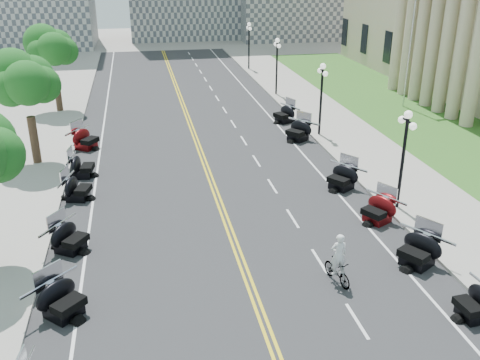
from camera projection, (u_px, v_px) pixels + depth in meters
ground at (244, 269)px, 21.64m from camera, size 160.00×160.00×0.00m
road at (210, 177)px, 30.68m from camera, size 16.00×90.00×0.01m
centerline_yellow_a at (208, 177)px, 30.66m from camera, size 0.12×90.00×0.00m
centerline_yellow_b at (212, 177)px, 30.70m from camera, size 0.12×90.00×0.00m
edge_line_north at (316, 169)px, 31.80m from camera, size 0.12×90.00×0.00m
edge_line_south at (95, 185)px, 29.55m from camera, size 0.12×90.00×0.00m
lane_dash_5 at (357, 321)px, 18.58m from camera, size 0.12×2.00×0.00m
lane_dash_6 at (320, 261)px, 22.20m from camera, size 0.12×2.00×0.00m
lane_dash_7 at (293, 218)px, 25.81m from camera, size 0.12×2.00×0.00m
lane_dash_8 at (272, 186)px, 29.43m from camera, size 0.12×2.00×0.00m
lane_dash_9 at (256, 161)px, 33.05m from camera, size 0.12×2.00×0.00m
lane_dash_10 at (244, 141)px, 36.67m from camera, size 0.12×2.00×0.00m
lane_dash_11 at (233, 124)px, 40.29m from camera, size 0.12×2.00×0.00m
lane_dash_12 at (225, 110)px, 43.91m from camera, size 0.12×2.00×0.00m
lane_dash_13 at (217, 98)px, 47.52m from camera, size 0.12×2.00×0.00m
lane_dash_14 at (211, 88)px, 51.14m from camera, size 0.12×2.00×0.00m
lane_dash_15 at (205, 79)px, 54.76m from camera, size 0.12×2.00×0.00m
lane_dash_16 at (200, 72)px, 58.38m from camera, size 0.12×2.00×0.00m
lane_dash_17 at (196, 65)px, 62.00m from camera, size 0.12×2.00×0.00m
lane_dash_18 at (192, 59)px, 65.62m from camera, size 0.12×2.00×0.00m
lane_dash_19 at (189, 53)px, 69.24m from camera, size 0.12×2.00×0.00m
sidewalk_north at (381, 163)px, 32.50m from camera, size 5.00×90.00×0.15m
sidewalk_south at (17, 190)px, 28.81m from camera, size 5.00×90.00×0.15m
lawn at (421, 120)px, 40.98m from camera, size 9.00×60.00×0.10m
street_lamp_2 at (403, 161)px, 25.76m from camera, size 0.50×1.20×4.90m
street_lamp_3 at (321, 100)px, 36.61m from camera, size 0.50×1.20×4.90m
street_lamp_4 at (277, 67)px, 47.47m from camera, size 0.50×1.20×4.90m
street_lamp_5 at (249, 46)px, 58.33m from camera, size 0.50×1.20×4.90m
flagpole at (410, 47)px, 42.76m from camera, size 1.10×0.20×10.00m
tree_3 at (26, 87)px, 30.70m from camera, size 4.80×4.80×9.20m
tree_4 at (53, 53)px, 41.55m from camera, size 4.80×4.80×9.20m
motorcycle_n_4 at (476, 302)px, 18.52m from camera, size 2.04×2.04×1.32m
motorcycle_n_5 at (418, 249)px, 21.68m from camera, size 2.96×2.96×1.51m
motorcycle_n_6 at (378, 208)px, 25.26m from camera, size 2.73×2.73×1.41m
motorcycle_n_7 at (342, 176)px, 28.87m from camera, size 2.87×2.87×1.44m
motorcycle_n_9 at (298, 130)px, 36.46m from camera, size 3.05×3.05×1.53m
motorcycle_n_10 at (284, 113)px, 40.46m from camera, size 2.69×2.69×1.44m
motorcycle_s_5 at (62, 298)px, 18.60m from camera, size 2.95×2.95×1.46m
motorcycle_s_6 at (69, 236)px, 22.75m from camera, size 2.78×2.78×1.41m
motorcycle_s_7 at (77, 187)px, 27.60m from camera, size 2.43×2.43×1.39m
motorcycle_s_8 at (81, 165)px, 30.42m from camera, size 2.28×2.28×1.42m
motorcycle_s_9 at (85, 138)px, 34.87m from camera, size 2.96×2.96×1.50m
bicycle at (337, 271)px, 20.60m from camera, size 0.87×1.73×1.00m
cyclist_rider at (340, 240)px, 20.07m from camera, size 0.64×0.42×1.76m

